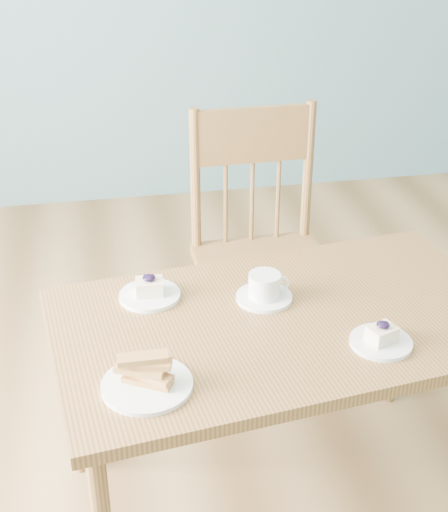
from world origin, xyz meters
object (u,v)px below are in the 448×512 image
object	(u,v)px
cheesecake_plate_near	(381,339)
cheesecake_plate_far	(150,292)
dining_chair	(262,252)
coffee_cup	(265,289)
dining_table	(284,337)
biscotti_plate	(147,378)

from	to	relation	value
cheesecake_plate_near	cheesecake_plate_far	world-z (taller)	cheesecake_plate_far
dining_chair	cheesecake_plate_far	bearing A→B (deg)	-135.14
cheesecake_plate_near	coffee_cup	bearing A→B (deg)	131.60
dining_chair	cheesecake_plate_far	distance (m)	0.67
dining_table	coffee_cup	size ratio (longest dim) A/B	8.31
dining_chair	cheesecake_plate_far	size ratio (longest dim) A/B	5.90
dining_chair	cheesecake_plate_near	distance (m)	0.83
biscotti_plate	dining_chair	bearing A→B (deg)	60.48
dining_table	cheesecake_plate_near	xyz separation A→B (m)	(0.21, -0.17, 0.08)
dining_table	cheesecake_plate_near	world-z (taller)	cheesecake_plate_near
cheesecake_plate_far	biscotti_plate	bearing A→B (deg)	-96.63
dining_table	dining_chair	xyz separation A→B (m)	(0.10, 0.64, -0.08)
cheesecake_plate_near	biscotti_plate	distance (m)	0.61
dining_chair	cheesecake_plate_near	xyz separation A→B (m)	(0.11, -0.81, 0.16)
dining_table	cheesecake_plate_near	bearing A→B (deg)	-46.34
cheesecake_plate_near	biscotti_plate	xyz separation A→B (m)	(-0.60, -0.06, 0.01)
coffee_cup	biscotti_plate	xyz separation A→B (m)	(-0.36, -0.33, -0.01)
dining_table	dining_chair	bearing A→B (deg)	74.38
cheesecake_plate_far	biscotti_plate	size ratio (longest dim) A/B	0.80
coffee_cup	biscotti_plate	distance (m)	0.49
dining_table	cheesecake_plate_far	distance (m)	0.40
dining_chair	biscotti_plate	bearing A→B (deg)	-121.15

